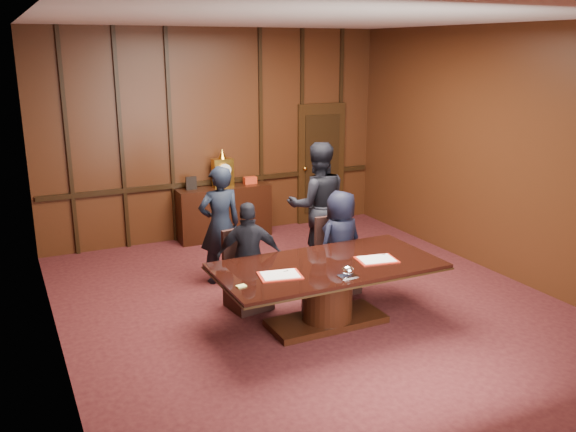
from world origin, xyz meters
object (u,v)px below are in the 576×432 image
(signatory_right, at_px, (341,242))
(signatory_left, at_px, (249,257))
(witness_right, at_px, (318,205))
(sideboard, at_px, (224,210))
(conference_table, at_px, (327,284))
(witness_left, at_px, (220,225))

(signatory_right, bearing_deg, signatory_left, -9.98)
(witness_right, bearing_deg, sideboard, -53.83)
(conference_table, distance_m, signatory_right, 1.05)
(signatory_right, xyz_separation_m, witness_left, (-1.30, 1.04, 0.13))
(witness_left, height_order, witness_right, witness_right)
(sideboard, relative_size, signatory_left, 1.16)
(signatory_left, bearing_deg, conference_table, 148.49)
(signatory_left, relative_size, witness_right, 0.74)
(conference_table, height_order, witness_right, witness_right)
(sideboard, xyz_separation_m, signatory_right, (0.56, -2.96, 0.21))
(sideboard, bearing_deg, conference_table, -91.40)
(signatory_left, xyz_separation_m, witness_left, (-0.00, 1.04, 0.13))
(signatory_right, relative_size, witness_left, 0.84)
(sideboard, bearing_deg, witness_right, -68.36)
(sideboard, distance_m, conference_table, 3.76)
(sideboard, height_order, signatory_left, sideboard)
(sideboard, bearing_deg, signatory_right, -79.32)
(sideboard, distance_m, signatory_right, 3.02)
(conference_table, xyz_separation_m, witness_left, (-0.65, 1.84, 0.31))
(witness_right, bearing_deg, conference_table, 79.31)
(witness_left, bearing_deg, signatory_right, 140.60)
(conference_table, relative_size, signatory_left, 1.90)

